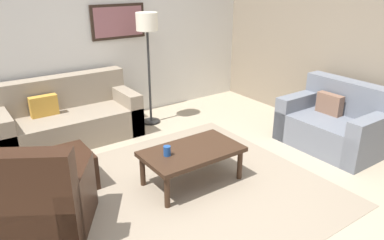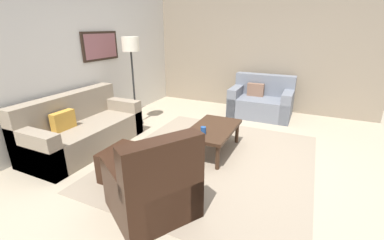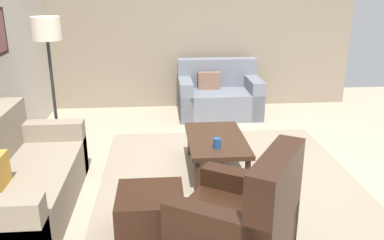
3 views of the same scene
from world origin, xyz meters
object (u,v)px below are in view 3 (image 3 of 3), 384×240
cup (217,143)px  lamp_standing (48,44)px  couch_main (11,185)px  ottoman (151,214)px  couch_loveseat (218,96)px  armchair_leather (243,228)px  coffee_table (216,142)px

cup → lamp_standing: (0.81, 1.83, 0.94)m
cup → couch_main: bearing=103.3°
ottoman → lamp_standing: lamp_standing is taller
couch_loveseat → armchair_leather: 3.83m
couch_loveseat → coffee_table: (-2.18, 0.34, 0.06)m
ottoman → coffee_table: size_ratio=0.51×
couch_loveseat → couch_main: bearing=141.5°
coffee_table → lamp_standing: 2.20m
couch_loveseat → coffee_table: 2.21m
couch_main → armchair_leather: bearing=-113.7°
armchair_leather → lamp_standing: (2.15, 1.84, 1.10)m
ottoman → cup: size_ratio=5.12×
couch_main → ottoman: 1.35m
couch_loveseat → ottoman: couch_loveseat is taller
couch_main → coffee_table: 2.14m
ottoman → armchair_leather: bearing=-121.8°
couch_loveseat → lamp_standing: (-1.67, 2.20, 1.11)m
couch_loveseat → cup: 2.51m
couch_loveseat → armchair_leather: (-3.81, 0.36, 0.01)m
couch_main → armchair_leather: (-0.87, -1.98, 0.01)m
couch_main → cup: couch_main is taller
lamp_standing → cup: bearing=-114.0°
ottoman → coffee_table: (1.20, -0.73, 0.16)m
armchair_leather → ottoman: size_ratio=1.97×
lamp_standing → couch_loveseat: bearing=-52.9°
ottoman → lamp_standing: bearing=33.6°
armchair_leather → lamp_standing: lamp_standing is taller
couch_main → cup: size_ratio=17.39×
couch_main → lamp_standing: bearing=-6.1°
lamp_standing → couch_main: bearing=173.9°
couch_main → ottoman: bearing=-108.7°
armchair_leather → coffee_table: 1.63m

